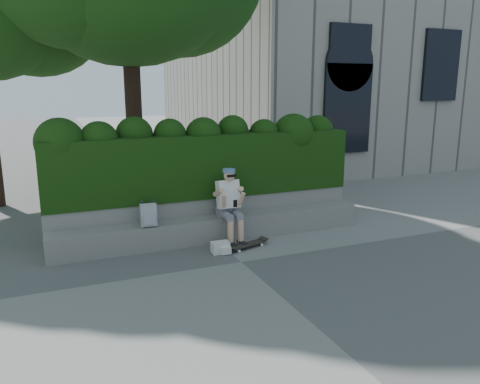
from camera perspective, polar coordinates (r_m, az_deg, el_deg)
name	(u,v)px	position (r m, az deg, el deg)	size (l,w,h in m)	color
ground	(241,262)	(7.84, 0.15, -8.53)	(80.00, 80.00, 0.00)	slate
bench_ledge	(215,228)	(8.87, -3.02, -4.47)	(6.00, 0.45, 0.45)	gray
planter_wall	(207,215)	(9.26, -4.03, -2.77)	(6.00, 0.50, 0.75)	gray
hedge	(203,164)	(9.26, -4.58, 3.40)	(6.00, 1.00, 1.20)	black
person	(229,203)	(8.64, -1.31, -1.29)	(0.40, 0.76, 1.38)	slate
skateboard	(248,244)	(8.47, 0.94, -6.41)	(0.79, 0.40, 0.08)	black
backpack_plaid	(148,215)	(8.33, -11.09, -2.76)	(0.28, 0.15, 0.41)	#B6B7BC
backpack_ground	(220,247)	(8.23, -2.41, -6.77)	(0.30, 0.21, 0.20)	silver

